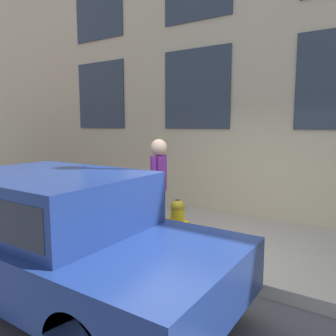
# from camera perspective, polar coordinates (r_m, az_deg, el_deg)

# --- Properties ---
(ground_plane) EXTENTS (80.00, 80.00, 0.00)m
(ground_plane) POSITION_cam_1_polar(r_m,az_deg,el_deg) (4.82, 3.93, -18.37)
(ground_plane) COLOR #47474C
(sidewalk) EXTENTS (2.85, 60.00, 0.17)m
(sidewalk) POSITION_cam_1_polar(r_m,az_deg,el_deg) (5.97, 10.81, -12.36)
(sidewalk) COLOR #A8A093
(sidewalk) RESTS_ON ground_plane
(fire_hydrant) EXTENTS (0.30, 0.42, 0.76)m
(fire_hydrant) POSITION_cam_1_polar(r_m,az_deg,el_deg) (5.29, 1.69, -9.48)
(fire_hydrant) COLOR gold
(fire_hydrant) RESTS_ON sidewalk
(person) EXTENTS (0.41, 0.27, 1.70)m
(person) POSITION_cam_1_polar(r_m,az_deg,el_deg) (5.47, -1.61, -2.05)
(person) COLOR #232328
(person) RESTS_ON sidewalk
(parked_car_navy_near) EXTENTS (1.87, 4.61, 1.54)m
(parked_car_navy_near) POSITION_cam_1_polar(r_m,az_deg,el_deg) (4.25, -19.68, -9.87)
(parked_car_navy_near) COLOR black
(parked_car_navy_near) RESTS_ON ground_plane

